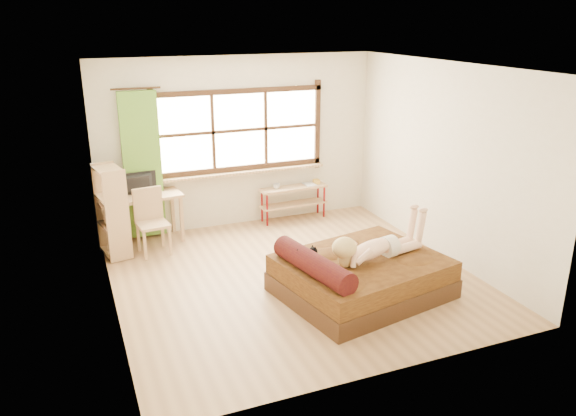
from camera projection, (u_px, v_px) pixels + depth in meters
name	position (u px, v px, depth m)	size (l,w,h in m)	color
floor	(294.00, 277.00, 7.37)	(4.50, 4.50, 0.00)	#9E754C
ceiling	(294.00, 67.00, 6.49)	(4.50, 4.50, 0.00)	white
wall_back	(240.00, 143.00, 8.91)	(4.50, 4.50, 0.00)	silver
wall_front	(391.00, 244.00, 4.96)	(4.50, 4.50, 0.00)	silver
wall_left	(104.00, 200.00, 6.14)	(4.50, 4.50, 0.00)	silver
wall_right	(444.00, 162.00, 7.73)	(4.50, 4.50, 0.00)	silver
window	(240.00, 133.00, 8.83)	(2.80, 0.16, 1.46)	#FFEDBF
curtain	(143.00, 166.00, 8.32)	(0.55, 0.10, 2.20)	#4A8D26
bed	(359.00, 276.00, 6.84)	(2.15, 1.85, 0.72)	black
woman	(377.00, 237.00, 6.71)	(1.32, 0.38, 0.57)	beige
kitten	(305.00, 256.00, 6.59)	(0.28, 0.11, 0.23)	black
desk	(140.00, 202.00, 8.29)	(1.26, 0.69, 0.75)	tan
monitor	(138.00, 184.00, 8.24)	(0.57, 0.08, 0.33)	black
chair	(151.00, 217.00, 8.04)	(0.47, 0.47, 0.94)	tan
pipe_shelf	(294.00, 195.00, 9.36)	(1.15, 0.33, 0.65)	tan
cup	(277.00, 186.00, 9.19)	(0.11, 0.11, 0.09)	gray
book	(304.00, 185.00, 9.37)	(0.18, 0.25, 0.02)	gray
bookshelf	(112.00, 211.00, 7.86)	(0.42, 0.62, 1.30)	tan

